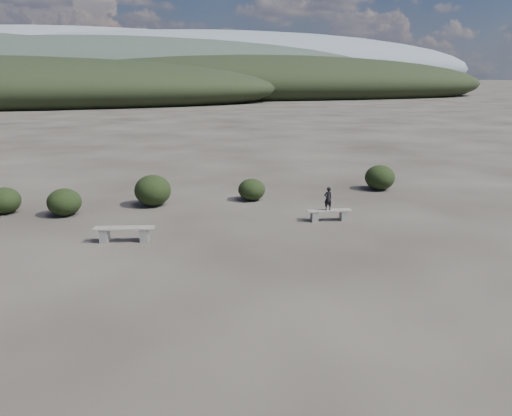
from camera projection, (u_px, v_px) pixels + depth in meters
name	position (u px, v px, depth m)	size (l,w,h in m)	color
ground	(284.00, 285.00, 12.58)	(1200.00, 1200.00, 0.00)	#2A2621
bench_left	(124.00, 233.00, 15.80)	(1.94, 0.84, 0.48)	gray
bench_right	(329.00, 214.00, 18.11)	(1.67, 0.59, 0.41)	gray
seated_person	(328.00, 199.00, 17.95)	(0.31, 0.20, 0.85)	black
shrub_a	(64.00, 202.00, 18.76)	(1.26, 1.26, 1.03)	black
shrub_b	(153.00, 190.00, 20.16)	(1.47, 1.47, 1.26)	black
shrub_c	(252.00, 190.00, 21.08)	(1.15, 1.15, 0.92)	black
shrub_e	(380.00, 177.00, 23.04)	(1.37, 1.37, 1.14)	black
shrub_f	(4.00, 201.00, 19.03)	(1.19, 1.19, 1.01)	black
mountain_ridges	(98.00, 67.00, 322.21)	(500.00, 400.00, 56.00)	black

